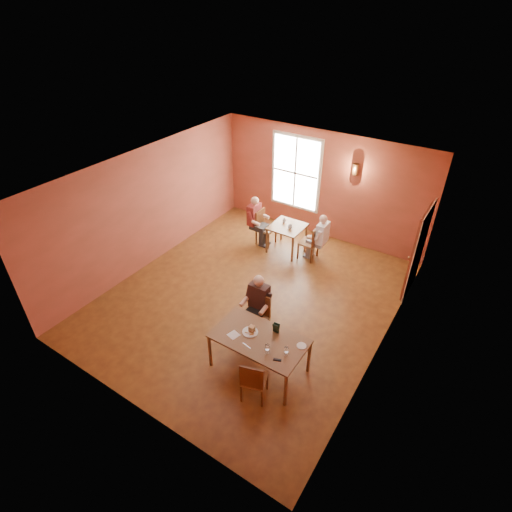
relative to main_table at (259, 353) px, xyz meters
The scene contains 29 objects.
ground 2.11m from the main_table, 127.62° to the left, with size 6.00×7.00×0.01m, color brown.
wall_back 5.41m from the main_table, 103.83° to the left, with size 6.00×0.04×3.00m, color brown.
wall_front 2.50m from the main_table, 124.30° to the right, with size 6.00×0.04×3.00m, color brown.
wall_left 4.70m from the main_table, 158.94° to the left, with size 0.04×7.00×3.00m, color brown.
wall_right 2.63m from the main_table, 43.47° to the left, with size 0.04×7.00×3.00m, color brown.
ceiling 3.33m from the main_table, 127.62° to the left, with size 6.00×7.00×0.04m, color white.
window 5.65m from the main_table, 112.08° to the left, with size 1.36×0.10×1.96m, color white.
door 4.33m from the main_table, 67.00° to the left, with size 0.12×1.04×2.10m, color maroon.
wall_sconce 5.37m from the main_table, 94.16° to the left, with size 0.16×0.16×0.28m, color brown.
main_table is the anchor object (origin of this frame).
chair_diner_main 0.83m from the main_table, 127.57° to the left, with size 0.44×0.44×0.98m, color #4F2819, non-canonical shape.
diner_main 0.84m from the main_table, 128.88° to the left, with size 0.53×0.53×1.32m, color black, non-canonical shape.
chair_empty 0.62m from the main_table, 64.56° to the right, with size 0.41×0.41×0.92m, color #5D2E17, non-canonical shape.
plate_food 0.47m from the main_table, behind, with size 0.29×0.29×0.04m, color silver.
sandwich 0.50m from the main_table, 164.63° to the left, with size 0.10×0.09×0.12m, color tan.
goblet_b 0.78m from the main_table, ahead, with size 0.08×0.08×0.19m, color white, non-canonical shape.
goblet_c 0.62m from the main_table, 35.89° to the right, with size 0.08×0.08×0.20m, color white, non-canonical shape.
menu_stand 0.60m from the main_table, 59.26° to the left, with size 0.12×0.06×0.20m, color black.
knife 0.49m from the main_table, 107.02° to the right, with size 0.20×0.02×0.00m, color silver.
napkin 0.62m from the main_table, 155.78° to the right, with size 0.18×0.18×0.01m, color white.
side_plate 0.86m from the main_table, 18.21° to the left, with size 0.17×0.17×0.01m, color white.
sunglasses 0.72m from the main_table, 26.36° to the right, with size 0.14×0.04×0.02m, color black.
second_table 4.15m from the main_table, 112.32° to the left, with size 0.86×0.86×0.76m, color brown, non-canonical shape.
chair_diner_white 3.95m from the main_table, 103.56° to the left, with size 0.43×0.43×0.97m, color brown, non-canonical shape.
diner_white 3.95m from the main_table, 103.13° to the left, with size 0.51×0.51×1.27m, color white, non-canonical shape.
chair_diner_maroon 4.44m from the main_table, 120.10° to the left, with size 0.44×0.44×0.99m, color #4A2D18, non-canonical shape.
diner_maroon 4.46m from the main_table, 120.44° to the left, with size 0.54×0.54×1.34m, color #4D0F1A, non-canonical shape.
cup_a 4.05m from the main_table, 111.15° to the left, with size 0.12×0.12×0.10m, color white.
cup_b 4.34m from the main_table, 113.77° to the left, with size 0.10×0.10×0.10m, color silver.
Camera 1 is at (3.99, -5.93, 6.02)m, focal length 28.00 mm.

